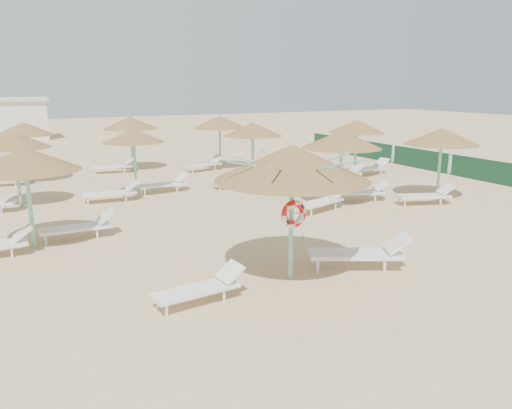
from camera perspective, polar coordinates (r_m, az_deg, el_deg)
name	(u,v)px	position (r m, az deg, el deg)	size (l,w,h in m)	color
ground	(279,280)	(11.30, 2.61, -8.59)	(120.00, 120.00, 0.00)	tan
main_palapa	(292,163)	(10.70, 4.16, 4.75)	(3.36, 3.36, 3.02)	#70C2B7
lounger_main_a	(202,287)	(10.12, -6.21, -9.40)	(1.92, 0.77, 0.68)	white
lounger_main_b	(362,252)	(12.06, 12.04, -5.38)	(2.40, 1.68, 0.85)	white
palapa_field	(208,134)	(20.38, -5.54, 7.97)	(18.50, 14.64, 2.71)	#70C2B7
windbreak_fence	(421,159)	(27.28, 18.30, 4.96)	(0.08, 19.84, 1.10)	#1B5339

